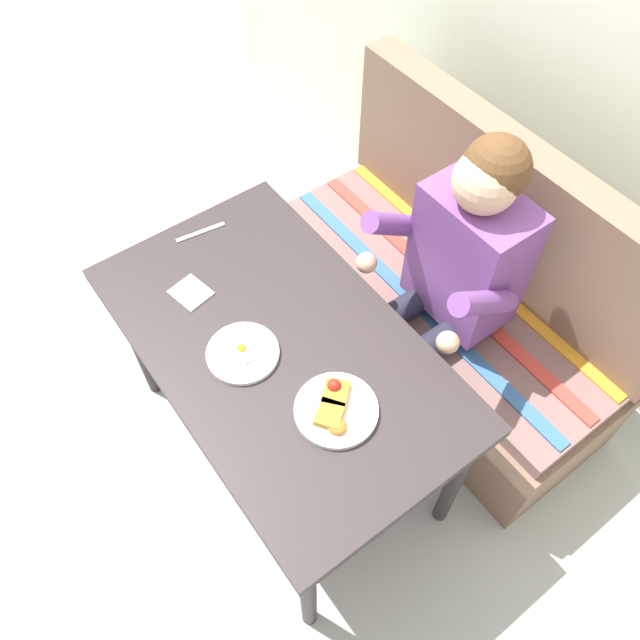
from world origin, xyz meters
TOP-DOWN VIEW (x-y plane):
  - ground_plane at (0.00, 0.00)m, footprint 8.00×8.00m
  - back_wall at (0.00, 1.27)m, footprint 4.40×0.10m
  - table at (0.00, 0.00)m, footprint 1.20×0.70m
  - couch at (0.00, 0.76)m, footprint 1.44×0.56m
  - person at (0.10, 0.59)m, footprint 0.45×0.61m
  - plate_breakfast at (0.28, 0.00)m, footprint 0.23×0.23m
  - plate_eggs at (-0.03, -0.11)m, footprint 0.21×0.21m
  - napkin at (-0.31, -0.12)m, footprint 0.13×0.12m
  - fork at (-0.52, 0.04)m, footprint 0.04×0.17m

SIDE VIEW (x-z plane):
  - ground_plane at x=0.00m, z-range 0.00..0.00m
  - couch at x=0.00m, z-range -0.17..0.83m
  - table at x=0.00m, z-range 0.28..1.01m
  - fork at x=-0.52m, z-range 0.73..0.73m
  - napkin at x=-0.31m, z-range 0.73..0.74m
  - plate_eggs at x=-0.03m, z-range 0.72..0.76m
  - person at x=0.10m, z-range 0.13..1.35m
  - plate_breakfast at x=0.28m, z-range 0.72..0.77m
  - back_wall at x=0.00m, z-range 0.00..2.60m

